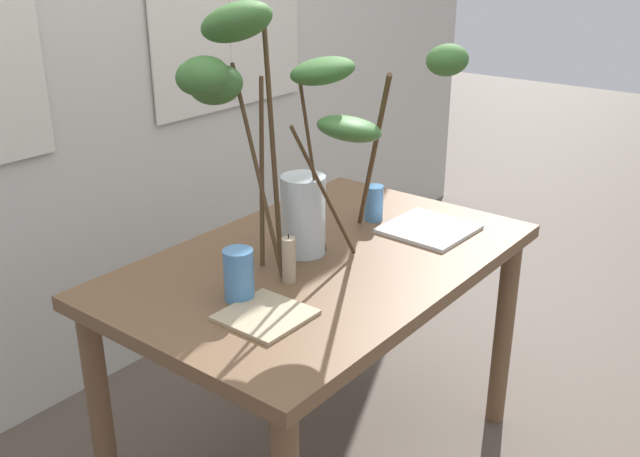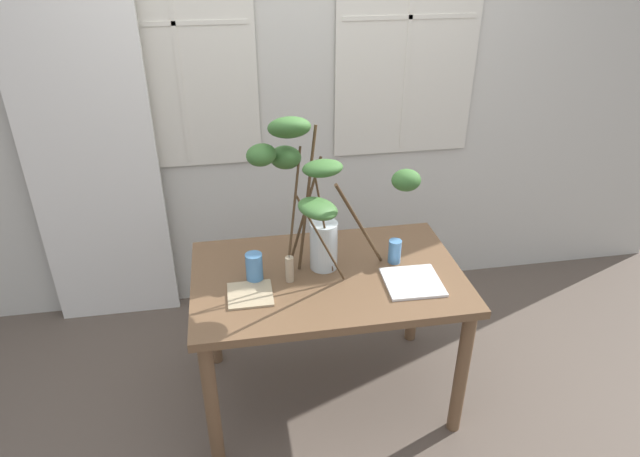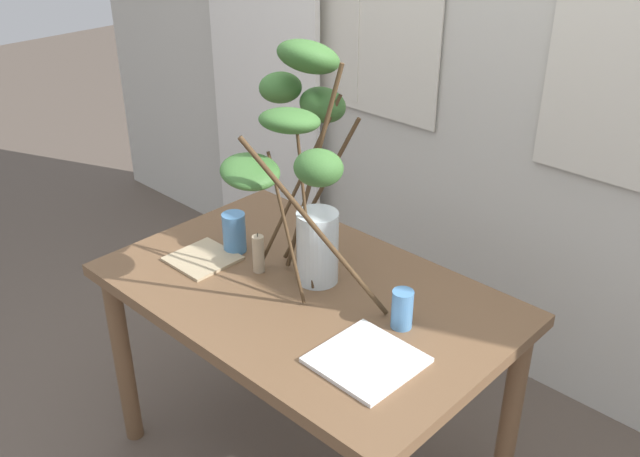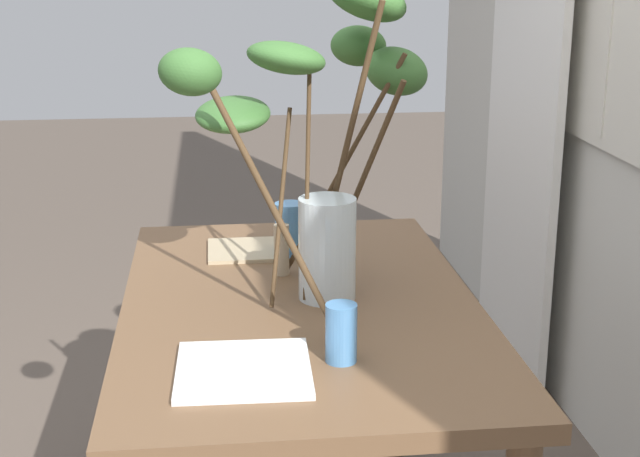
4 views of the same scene
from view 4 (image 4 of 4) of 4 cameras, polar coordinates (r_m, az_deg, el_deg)
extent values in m
cube|color=white|center=(3.43, 12.56, 10.06)|extent=(0.73, 0.03, 2.36)
cube|color=brown|center=(2.19, -1.23, -4.90)|extent=(1.29, 0.82, 0.04)
cylinder|color=brown|center=(2.88, -9.37, -7.97)|extent=(0.07, 0.07, 0.73)
cylinder|color=brown|center=(2.92, 4.66, -7.38)|extent=(0.07, 0.07, 0.73)
cylinder|color=silver|center=(2.16, 0.44, -1.25)|extent=(0.13, 0.13, 0.24)
cylinder|color=silver|center=(2.18, 0.44, -3.19)|extent=(0.12, 0.12, 0.08)
cylinder|color=#47331E|center=(2.15, -2.41, 1.41)|extent=(0.22, 0.08, 0.42)
ellipsoid|color=#38662D|center=(2.13, -5.36, 6.98)|extent=(0.22, 0.22, 0.10)
cylinder|color=#47331E|center=(2.20, 2.59, 2.87)|extent=(0.20, 0.17, 0.51)
ellipsoid|color=#38662D|center=(2.25, 4.71, 9.59)|extent=(0.22, 0.23, 0.16)
cylinder|color=#47331E|center=(2.17, 1.63, 5.00)|extent=(0.13, 0.16, 0.67)
cylinder|color=#47331E|center=(2.12, -0.78, 3.00)|extent=(0.10, 0.03, 0.55)
ellipsoid|color=#38662D|center=(2.08, -2.09, 10.41)|extent=(0.22, 0.22, 0.11)
cylinder|color=#47331E|center=(2.25, 1.43, 3.81)|extent=(0.13, 0.28, 0.55)
ellipsoid|color=#38662D|center=(2.34, 2.37, 11.12)|extent=(0.19, 0.19, 0.12)
cylinder|color=#47331E|center=(1.96, -3.28, 2.01)|extent=(0.31, 0.30, 0.57)
ellipsoid|color=#38662D|center=(1.77, -7.96, 9.48)|extent=(0.17, 0.18, 0.11)
cylinder|color=#4C84BC|center=(2.49, -1.86, -0.01)|extent=(0.08, 0.08, 0.14)
cylinder|color=#4C84BC|center=(1.85, 1.30, -6.41)|extent=(0.06, 0.06, 0.12)
cube|color=tan|center=(2.53, -4.59, -1.32)|extent=(0.20, 0.20, 0.01)
cube|color=white|center=(1.83, -4.71, -8.62)|extent=(0.27, 0.27, 0.01)
cylinder|color=tan|center=(2.33, -2.38, -1.31)|extent=(0.04, 0.04, 0.13)
cylinder|color=black|center=(2.31, -2.40, 0.36)|extent=(0.00, 0.00, 0.01)
camera|label=1|loc=(3.73, -23.65, 17.09)|focal=40.72mm
camera|label=2|loc=(3.23, -49.96, 23.65)|focal=31.22mm
camera|label=3|loc=(1.42, -71.71, 24.36)|focal=39.80mm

